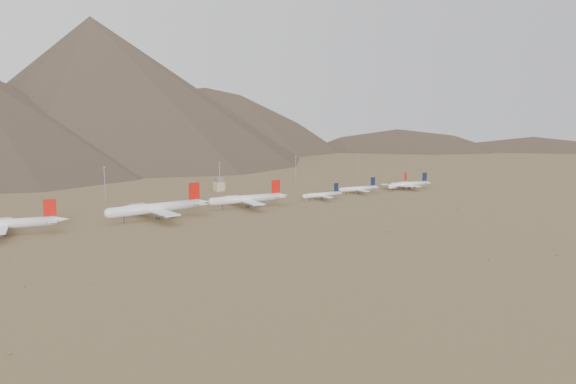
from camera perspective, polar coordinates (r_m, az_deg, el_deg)
ground at (r=383.50m, az=-2.15°, el=-2.28°), size 3000.00×3000.00×0.00m
mountain_ridge at (r=1233.46m, az=-26.82°, el=11.02°), size 4400.00×1000.00×300.00m
widebody_west at (r=354.94m, az=-26.98°, el=-2.91°), size 64.21×50.55×19.42m
widebody_centre at (r=374.28m, az=-13.25°, el=-1.57°), size 73.94×56.67×21.95m
widebody_east at (r=410.04m, az=-4.23°, el=-0.69°), size 63.49×49.31×18.92m
narrowbody_a at (r=446.68m, az=3.50°, el=-0.27°), size 38.33×27.63×12.65m
narrowbody_b at (r=483.31m, az=7.21°, el=0.35°), size 40.54×29.52×13.45m
narrowbody_c at (r=514.63m, az=11.18°, el=0.75°), size 40.92×30.56×14.09m
narrowbody_d at (r=520.39m, az=12.32°, el=0.81°), size 42.74×31.43×14.33m
control_tower at (r=499.35m, az=-7.03°, el=0.71°), size 8.00×8.00×12.00m
mast_west at (r=476.08m, az=-18.13°, el=1.08°), size 2.00×0.60×25.70m
mast_centre at (r=496.34m, az=-6.96°, el=1.70°), size 2.00×0.60×25.70m
mast_east at (r=560.18m, az=0.78°, el=2.49°), size 2.00×0.60×25.70m
mast_far_east at (r=604.16m, az=7.15°, el=2.84°), size 2.00×0.60×25.70m
desert_scrub at (r=310.46m, az=4.31°, el=-4.72°), size 372.91×182.12×0.91m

